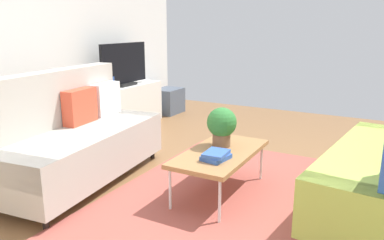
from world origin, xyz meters
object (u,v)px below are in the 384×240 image
Objects in this scene: coffee_table at (220,154)px; table_book_0 at (216,157)px; potted_plant at (222,125)px; tv at (124,65)px; storage_trunk at (168,101)px; bottle_0 at (108,81)px; tv_console at (125,106)px; couch_beige at (74,138)px; bottle_1 at (113,82)px; vase_0 at (95,86)px.

coffee_table is 4.58× the size of table_book_0.
tv is at bearing 58.46° from potted_plant.
table_book_0 is (-2.84, -2.29, 0.22)m from storage_trunk.
table_book_0 is 2.72m from bottle_0.
coffee_table is 2.12× the size of storage_trunk.
tv reaches higher than bottle_0.
coffee_table is at bearing -123.24° from tv_console.
couch_beige is 1.42× the size of tv_console.
bottle_1 is at bearing 0.00° from bottle_0.
tv is 1.92× the size of storage_trunk.
potted_plant is (0.14, 0.05, 0.24)m from coffee_table.
vase_0 is (-0.58, 0.07, -0.24)m from tv.
coffee_table is 0.28m from potted_plant.
couch_beige is 1.80× the size of coffee_table.
table_book_0 is at bearing -119.68° from bottle_0.
potted_plant reaches higher than tv_console.
vase_0 reaches higher than table_book_0.
storage_trunk reaches higher than coffee_table.
tv reaches higher than storage_trunk.
bottle_1 reaches higher than table_book_0.
couch_beige is at bearing -150.27° from bottle_0.
table_book_0 is 1.01× the size of bottle_0.
table_book_0 is (-1.74, -2.37, -0.51)m from tv.
couch_beige is 11.32× the size of bottle_1.
vase_0 is (-1.68, 0.15, 0.49)m from storage_trunk.
table_book_0 is at bearing -126.09° from tv_console.
tv_console is 5.90× the size of bottle_0.
couch_beige reaches higher than bottle_1.
potted_plant is 1.58× the size of bottle_0.
storage_trunk is at bearing 41.19° from potted_plant.
bottle_1 is (-0.29, -0.02, -0.22)m from tv.
bottle_1 is (1.45, 2.35, 0.29)m from table_book_0.
vase_0 is (-0.58, 0.05, 0.39)m from tv_console.
tv reaches higher than potted_plant.
coffee_table is at bearing -111.68° from vase_0.
bottle_1 reaches higher than vase_0.
couch_beige reaches higher than tv_console.
couch_beige reaches higher than coffee_table.
bottle_0 reaches higher than potted_plant.
tv_console reaches higher than storage_trunk.
bottle_1 is (1.09, 2.23, 0.10)m from potted_plant.
couch_beige is 3.81× the size of storage_trunk.
tv is at bearing -90.00° from tv_console.
bottle_0 is at bearing 177.71° from storage_trunk.
bottle_0 is 0.11m from bottle_1.
bottle_0 is (-0.40, -0.02, -0.19)m from tv.
table_book_0 is (-1.74, -2.39, 0.12)m from tv_console.
table_book_0 reaches higher than coffee_table.
potted_plant is at bearing -113.70° from bottle_0.
bottle_1 reaches higher than storage_trunk.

